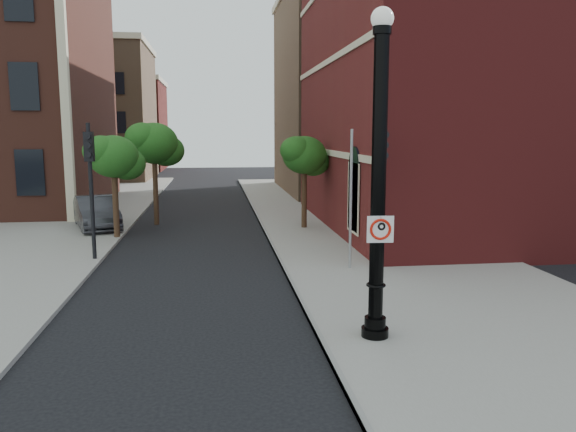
{
  "coord_description": "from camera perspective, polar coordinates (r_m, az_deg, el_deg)",
  "views": [
    {
      "loc": [
        -0.11,
        -11.02,
        4.41
      ],
      "look_at": [
        1.59,
        2.0,
        2.44
      ],
      "focal_mm": 35.0,
      "sensor_mm": 36.0,
      "label": 1
    }
  ],
  "objects": [
    {
      "name": "street_tree_a",
      "position": [
        23.9,
        -17.22,
        5.66
      ],
      "size": [
        2.38,
        2.15,
        4.28
      ],
      "color": "#372416",
      "rests_on": "ground"
    },
    {
      "name": "lamppost",
      "position": [
        11.61,
        9.14,
        2.22
      ],
      "size": [
        0.58,
        0.58,
        6.83
      ],
      "color": "black",
      "rests_on": "ground"
    },
    {
      "name": "bg_building_red",
      "position": [
        70.04,
        -17.45,
        8.64
      ],
      "size": [
        12.0,
        12.0,
        10.0
      ],
      "primitive_type": "cube",
      "color": "maroon",
      "rests_on": "ground"
    },
    {
      "name": "no_parking_sign",
      "position": [
        11.55,
        9.37,
        -1.32
      ],
      "size": [
        0.55,
        0.08,
        0.55
      ],
      "rotation": [
        0.0,
        0.0,
        -0.06
      ],
      "color": "white",
      "rests_on": "ground"
    },
    {
      "name": "sidewalk_left",
      "position": [
        30.66,
        -24.23,
        -0.38
      ],
      "size": [
        10.0,
        50.0,
        0.12
      ],
      "primitive_type": "cube",
      "color": "gray",
      "rests_on": "ground"
    },
    {
      "name": "traffic_signal_right",
      "position": [
        16.92,
        9.47,
        4.39
      ],
      "size": [
        0.36,
        0.42,
        4.78
      ],
      "rotation": [
        0.0,
        0.0,
        -0.28
      ],
      "color": "black",
      "rests_on": "ground"
    },
    {
      "name": "street_tree_c",
      "position": [
        25.23,
        1.72,
        6.08
      ],
      "size": [
        2.35,
        2.12,
        4.23
      ],
      "color": "#372416",
      "rests_on": "ground"
    },
    {
      "name": "parked_car",
      "position": [
        26.97,
        -18.89,
        0.31
      ],
      "size": [
        3.01,
        4.92,
        1.53
      ],
      "primitive_type": "imported",
      "rotation": [
        0.0,
        0.0,
        0.32
      ],
      "color": "#303036",
      "rests_on": "ground"
    },
    {
      "name": "ground",
      "position": [
        11.87,
        -6.57,
        -13.33
      ],
      "size": [
        120.0,
        120.0,
        0.0
      ],
      "primitive_type": "plane",
      "color": "black",
      "rests_on": "ground"
    },
    {
      "name": "brick_wall_building",
      "position": [
        29.82,
        25.78,
        11.26
      ],
      "size": [
        22.3,
        16.3,
        12.5
      ],
      "color": "maroon",
      "rests_on": "ground"
    },
    {
      "name": "bg_building_tan_a",
      "position": [
        56.32,
        -19.95,
        9.65
      ],
      "size": [
        12.0,
        12.0,
        12.0
      ],
      "primitive_type": "cube",
      "color": "#816246",
      "rests_on": "ground"
    },
    {
      "name": "street_tree_b",
      "position": [
        27.4,
        -13.38,
        7.08
      ],
      "size": [
        2.69,
        2.43,
        4.85
      ],
      "color": "#372416",
      "rests_on": "ground"
    },
    {
      "name": "traffic_signal_left",
      "position": [
        19.93,
        -19.46,
        4.5
      ],
      "size": [
        0.31,
        0.39,
        4.71
      ],
      "rotation": [
        0.0,
        0.0,
        -0.04
      ],
      "color": "black",
      "rests_on": "ground"
    },
    {
      "name": "bg_building_tan_b",
      "position": [
        44.15,
        14.25,
        11.64
      ],
      "size": [
        22.0,
        14.0,
        14.0
      ],
      "primitive_type": "cube",
      "color": "#816246",
      "rests_on": "ground"
    },
    {
      "name": "curb_edge",
      "position": [
        21.58,
        -1.57,
        -3.07
      ],
      "size": [
        0.1,
        60.0,
        0.14
      ],
      "primitive_type": "cube",
      "color": "gray",
      "rests_on": "ground"
    },
    {
      "name": "utility_pole",
      "position": [
        17.71,
        6.39,
        1.48
      ],
      "size": [
        0.09,
        0.09,
        4.5
      ],
      "primitive_type": "cylinder",
      "color": "#999999",
      "rests_on": "ground"
    },
    {
      "name": "sidewalk_right",
      "position": [
        22.32,
        8.58,
        -2.8
      ],
      "size": [
        8.0,
        60.0,
        0.12
      ],
      "primitive_type": "cube",
      "color": "gray",
      "rests_on": "ground"
    }
  ]
}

